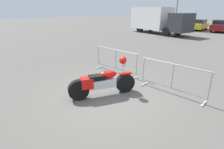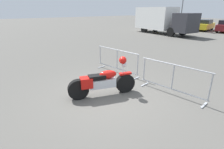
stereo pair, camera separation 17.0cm
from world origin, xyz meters
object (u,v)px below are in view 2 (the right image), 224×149
Objects in this scene: box_truck at (161,19)px; parked_car_yellow at (204,25)px; street_lamp at (183,1)px; crowd_barrier_far at (173,79)px; parked_car_green at (187,23)px; crowd_barrier_near at (117,61)px; motorcycle at (103,82)px.

box_truck reaches higher than parked_car_yellow.
street_lamp is (-2.09, -2.61, 2.98)m from parked_car_yellow.
crowd_barrier_far is 23.73m from parked_car_green.
box_truck is 7.63m from parked_car_yellow.
box_truck is (-7.28, 13.09, 1.08)m from crowd_barrier_near.
motorcycle is at bearing -65.50° from street_lamp.
street_lamp is (-10.38, 17.84, 3.15)m from crowd_barrier_far.
street_lamp is at bearing 120.19° from crowd_barrier_far.
box_truck reaches higher than crowd_barrier_far.
crowd_barrier_near is at bearing -174.44° from parked_car_yellow.
parked_car_green reaches higher than motorcycle.
box_truck reaches higher than parked_car_green.
motorcycle is at bearing -166.60° from parked_car_green.
box_truck is at bearing -86.66° from street_lamp.
motorcycle is at bearing -172.27° from parked_car_yellow.
parked_car_green is at bearing 101.53° from street_lamp.
motorcycle is 17.31m from box_truck.
motorcycle is 24.80m from parked_car_green.
crowd_barrier_near is at bearing 180.00° from crowd_barrier_far.
box_truck is at bearing 156.76° from parked_car_yellow.
parked_car_green is (-11.03, 21.01, 0.19)m from crowd_barrier_far.
parked_car_yellow is 0.79× the size of street_lamp.
crowd_barrier_far is (2.82, 0.00, 0.00)m from crowd_barrier_near.
street_lamp is (-0.28, 4.75, 2.08)m from box_truck.
street_lamp is at bearing 101.23° from box_truck.
crowd_barrier_near is (-1.41, 1.84, 0.07)m from motorcycle.
box_truck is 1.77× the size of parked_car_yellow.
street_lamp reaches higher than crowd_barrier_near.
crowd_barrier_near is 0.53× the size of parked_car_green.
parked_car_yellow reaches higher than crowd_barrier_near.
street_lamp is (-7.56, 17.84, 3.15)m from crowd_barrier_near.
parked_car_yellow is at bearing 112.07° from crowd_barrier_far.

